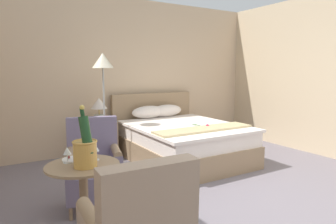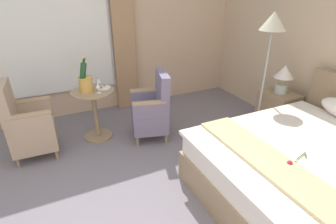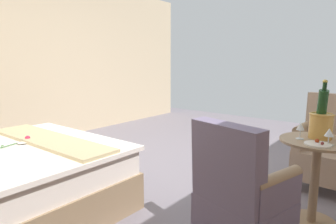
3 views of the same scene
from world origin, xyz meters
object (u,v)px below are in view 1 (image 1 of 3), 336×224
at_px(bedside_lamp, 99,107).
at_px(wine_glass_near_bucket, 95,149).
at_px(champagne_bucket, 85,149).
at_px(wine_glass_near_edge, 67,152).
at_px(side_table_round, 84,203).
at_px(snack_plate, 74,159).
at_px(bed, 181,140).
at_px(floor_lamp_brass, 103,72).
at_px(nightstand, 100,140).
at_px(armchair_by_window, 94,168).

bearing_deg(bedside_lamp, wine_glass_near_bucket, -108.67).
bearing_deg(champagne_bucket, wine_glass_near_edge, 117.48).
distance_m(side_table_round, wine_glass_near_bucket, 0.44).
bearing_deg(snack_plate, bed, 36.99).
distance_m(floor_lamp_brass, wine_glass_near_edge, 2.38).
xyz_separation_m(nightstand, bedside_lamp, (-0.00, 0.00, 0.57)).
xyz_separation_m(bedside_lamp, snack_plate, (-0.98, -2.35, -0.14)).
height_order(snack_plate, armchair_by_window, armchair_by_window).
xyz_separation_m(nightstand, champagne_bucket, (-0.95, -2.59, 0.57)).
bearing_deg(wine_glass_near_edge, bed, 37.00).
bearing_deg(bedside_lamp, nightstand, 0.00).
relative_size(bedside_lamp, side_table_round, 0.56).
relative_size(bedside_lamp, floor_lamp_brass, 0.24).
height_order(bedside_lamp, wine_glass_near_edge, bedside_lamp).
xyz_separation_m(side_table_round, champagne_bucket, (0.00, -0.08, 0.47)).
height_order(nightstand, armchair_by_window, armchair_by_window).
height_order(side_table_round, champagne_bucket, champagne_bucket).
xyz_separation_m(bedside_lamp, champagne_bucket, (-0.95, -2.59, -0.00)).
distance_m(nightstand, floor_lamp_brass, 1.20).
bearing_deg(wine_glass_near_bucket, bedside_lamp, 71.33).
height_order(champagne_bucket, armchair_by_window, champagne_bucket).
relative_size(wine_glass_near_bucket, armchair_by_window, 0.14).
xyz_separation_m(champagne_bucket, wine_glass_near_bucket, (0.12, 0.14, -0.04)).
bearing_deg(side_table_round, floor_lamp_brass, 66.91).
bearing_deg(side_table_round, wine_glass_near_bucket, 26.18).
relative_size(snack_plate, armchair_by_window, 0.20).
xyz_separation_m(nightstand, floor_lamp_brass, (-0.03, -0.34, 1.15)).
bearing_deg(bed, snack_plate, -143.01).
bearing_deg(nightstand, snack_plate, -112.64).
bearing_deg(champagne_bucket, snack_plate, 98.59).
bearing_deg(bedside_lamp, snack_plate, -112.64).
bearing_deg(armchair_by_window, champagne_bucket, -110.25).
relative_size(floor_lamp_brass, armchair_by_window, 1.80).
distance_m(wine_glass_near_bucket, snack_plate, 0.20).
bearing_deg(wine_glass_near_bucket, wine_glass_near_edge, 167.30).
height_order(champagne_bucket, wine_glass_near_bucket, champagne_bucket).
bearing_deg(snack_plate, champagne_bucket, -81.41).
distance_m(wine_glass_near_bucket, wine_glass_near_edge, 0.22).
bearing_deg(champagne_bucket, side_table_round, 93.27).
height_order(floor_lamp_brass, side_table_round, floor_lamp_brass).
height_order(bed, floor_lamp_brass, floor_lamp_brass).
distance_m(bed, wine_glass_near_edge, 2.77).
bearing_deg(nightstand, bedside_lamp, 180.00).
xyz_separation_m(bed, nightstand, (-1.13, 0.76, -0.02)).
bearing_deg(bed, wine_glass_near_bucket, -139.27).
bearing_deg(snack_plate, wine_glass_near_edge, -142.93).
xyz_separation_m(wine_glass_near_edge, snack_plate, (0.06, 0.05, -0.08)).
xyz_separation_m(nightstand, snack_plate, (-0.98, -2.35, 0.43)).
bearing_deg(bed, wine_glass_near_edge, -143.00).
height_order(side_table_round, wine_glass_near_edge, wine_glass_near_edge).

